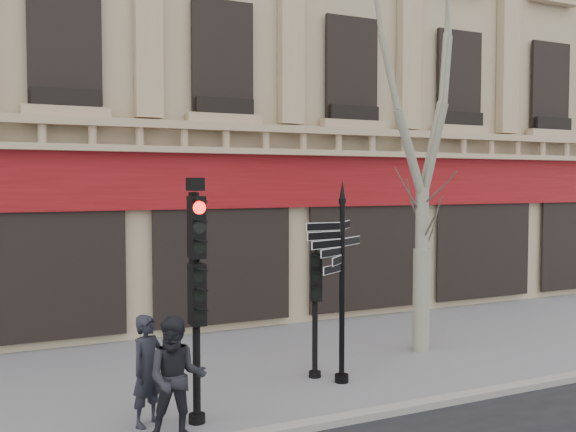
% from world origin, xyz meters
% --- Properties ---
extents(ground, '(80.00, 80.00, 0.00)m').
position_xyz_m(ground, '(0.00, 0.00, 0.00)').
color(ground, slate).
rests_on(ground, ground).
extents(kerb, '(80.00, 0.25, 0.12)m').
position_xyz_m(kerb, '(0.00, -1.40, 0.06)').
color(kerb, gray).
rests_on(kerb, ground).
extents(building, '(28.00, 15.52, 18.00)m').
position_xyz_m(building, '(0.00, 12.48, 8.99)').
color(building, tan).
rests_on(building, ground).
extents(fingerpost, '(1.98, 1.98, 3.60)m').
position_xyz_m(fingerpost, '(0.59, 0.31, 2.42)').
color(fingerpost, black).
rests_on(fingerpost, ground).
extents(traffic_signal_main, '(0.40, 0.29, 3.63)m').
position_xyz_m(traffic_signal_main, '(-2.32, -0.45, 2.29)').
color(traffic_signal_main, black).
rests_on(traffic_signal_main, ground).
extents(traffic_signal_secondary, '(0.47, 0.41, 2.31)m').
position_xyz_m(traffic_signal_secondary, '(0.30, 0.78, 1.61)').
color(traffic_signal_secondary, black).
rests_on(traffic_signal_secondary, ground).
extents(plane_tree, '(3.15, 3.15, 8.38)m').
position_xyz_m(plane_tree, '(3.20, 1.47, 5.88)').
color(plane_tree, gray).
rests_on(plane_tree, ground).
extents(pedestrian_a, '(0.71, 0.65, 1.63)m').
position_xyz_m(pedestrian_a, '(-2.99, -0.22, 0.82)').
color(pedestrian_a, black).
rests_on(pedestrian_a, ground).
extents(pedestrian_b, '(1.00, 0.88, 1.72)m').
position_xyz_m(pedestrian_b, '(-2.76, -0.94, 0.86)').
color(pedestrian_b, black).
rests_on(pedestrian_b, ground).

